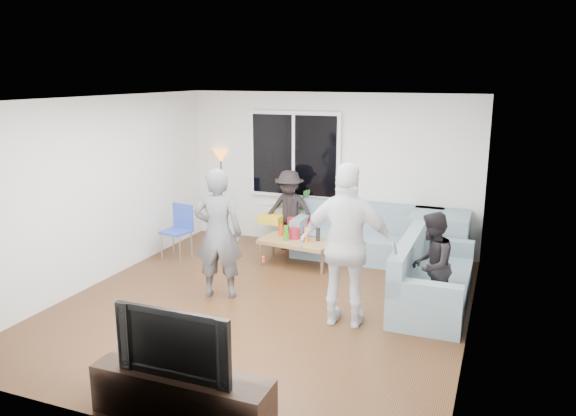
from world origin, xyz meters
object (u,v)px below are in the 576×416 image
at_px(tv_console, 182,396).
at_px(player_right, 347,246).
at_px(player_left, 218,233).
at_px(side_chair, 176,232).
at_px(spectator_right, 431,265).
at_px(floor_lamp, 222,192).
at_px(television, 179,339).
at_px(sofa_right_section, 434,273).
at_px(spectator_back, 289,210).
at_px(coffee_table, 296,252).
at_px(sofa_back_section, 366,233).

bearing_deg(tv_console, player_right, 71.25).
xyz_separation_m(player_left, tv_console, (1.01, -2.55, -0.65)).
relative_size(side_chair, spectator_right, 0.66).
bearing_deg(spectator_right, floor_lamp, -114.84).
bearing_deg(spectator_right, television, -24.76).
height_order(spectator_right, tv_console, spectator_right).
relative_size(player_left, player_right, 0.90).
relative_size(sofa_right_section, floor_lamp, 1.28).
height_order(player_left, television, player_left).
xyz_separation_m(floor_lamp, spectator_back, (1.51, -0.46, -0.11)).
height_order(floor_lamp, television, floor_lamp).
bearing_deg(tv_console, coffee_table, 96.95).
relative_size(coffee_table, side_chair, 1.28).
distance_m(player_right, television, 2.47).
relative_size(sofa_back_section, television, 2.18).
height_order(sofa_back_section, spectator_right, spectator_right).
distance_m(coffee_table, television, 4.16).
xyz_separation_m(floor_lamp, player_right, (3.19, -2.93, 0.19)).
bearing_deg(television, sofa_back_section, 84.82).
relative_size(coffee_table, tv_console, 0.69).
bearing_deg(sofa_right_section, television, 153.15).
bearing_deg(side_chair, sofa_right_section, 4.30).
distance_m(spectator_right, tv_console, 3.39).
bearing_deg(spectator_right, sofa_right_section, -174.90).
bearing_deg(floor_lamp, sofa_back_section, -9.77).
bearing_deg(player_left, sofa_back_section, -139.33).
bearing_deg(television, spectator_right, 60.14).
relative_size(sofa_right_section, player_right, 1.04).
distance_m(tv_console, television, 0.52).
relative_size(sofa_back_section, coffee_table, 2.09).
xyz_separation_m(player_left, spectator_back, (0.12, 2.25, -0.19)).
bearing_deg(sofa_back_section, sofa_right_section, -49.78).
distance_m(sofa_back_section, spectator_right, 2.24).
relative_size(sofa_back_section, spectator_right, 1.76).
bearing_deg(floor_lamp, coffee_table, -31.49).
relative_size(coffee_table, television, 1.04).
bearing_deg(spectator_back, television, -81.85).
relative_size(sofa_right_section, side_chair, 2.33).
distance_m(sofa_right_section, spectator_back, 2.98).
distance_m(sofa_right_section, spectator_right, 0.45).
xyz_separation_m(sofa_back_section, television, (-0.43, -4.77, 0.32)).
bearing_deg(coffee_table, side_chair, -167.97).
height_order(player_right, tv_console, player_right).
height_order(sofa_back_section, tv_console, sofa_back_section).
relative_size(player_left, television, 1.64).
distance_m(sofa_right_section, player_left, 2.82).
distance_m(sofa_back_section, coffee_table, 1.17).
bearing_deg(side_chair, television, -47.27).
distance_m(player_right, tv_console, 2.57).
xyz_separation_m(floor_lamp, television, (2.40, -5.26, -0.04)).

